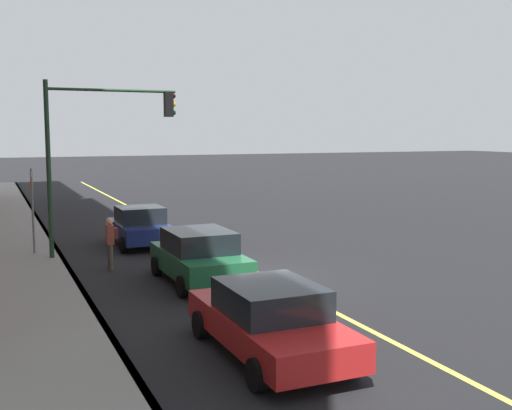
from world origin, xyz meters
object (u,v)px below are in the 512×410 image
object	(u,v)px
car_red	(270,319)
traffic_light_mast	(98,138)
car_green	(199,256)
car_navy	(140,226)
pedestrian_with_backpack	(111,239)
street_sign_post	(32,205)

from	to	relation	value
car_red	traffic_light_mast	xyz separation A→B (m)	(11.23, 1.42, 3.52)
car_green	car_navy	size ratio (longest dim) A/B	1.10
car_green	pedestrian_with_backpack	world-z (taller)	pedestrian_with_backpack
car_navy	pedestrian_with_backpack	distance (m)	4.27
car_red	car_navy	size ratio (longest dim) A/B	1.22
traffic_light_mast	street_sign_post	xyz separation A→B (m)	(1.08, 2.18, -2.40)
car_red	pedestrian_with_backpack	bearing A→B (deg)	8.98
traffic_light_mast	car_green	bearing A→B (deg)	-157.21
car_navy	pedestrian_with_backpack	bearing A→B (deg)	154.31
car_red	street_sign_post	bearing A→B (deg)	16.33
car_red	traffic_light_mast	world-z (taller)	traffic_light_mast
pedestrian_with_backpack	traffic_light_mast	size ratio (longest dim) A/B	0.27
pedestrian_with_backpack	street_sign_post	distance (m)	3.89
traffic_light_mast	car_red	bearing A→B (deg)	-172.77
car_green	car_red	world-z (taller)	car_green
car_green	traffic_light_mast	xyz separation A→B (m)	(4.89, 2.05, 3.46)
pedestrian_with_backpack	street_sign_post	xyz separation A→B (m)	(3.12, 2.15, 0.87)
pedestrian_with_backpack	traffic_light_mast	world-z (taller)	traffic_light_mast
car_green	car_red	xyz separation A→B (m)	(-6.34, 0.63, -0.06)
pedestrian_with_backpack	street_sign_post	world-z (taller)	street_sign_post
traffic_light_mast	car_navy	bearing A→B (deg)	-45.36
car_navy	street_sign_post	xyz separation A→B (m)	(-0.72, 4.00, 1.10)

